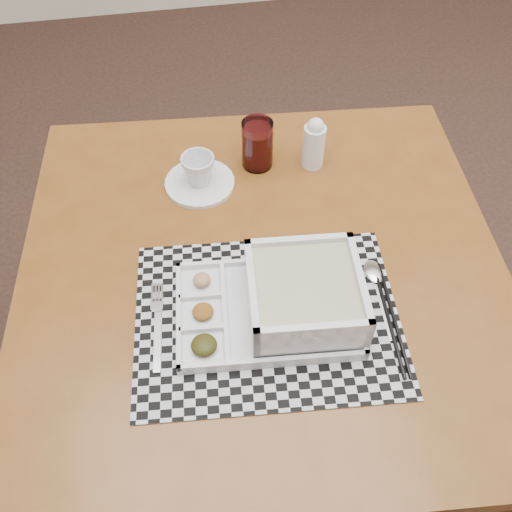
{
  "coord_description": "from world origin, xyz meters",
  "views": [
    {
      "loc": [
        -0.32,
        -0.52,
        1.56
      ],
      "look_at": [
        -0.21,
        0.1,
        0.79
      ],
      "focal_mm": 40.0,
      "sensor_mm": 36.0,
      "label": 1
    }
  ],
  "objects_px": {
    "dining_table": "(262,287)",
    "juice_glass": "(257,146)",
    "creamer_bottle": "(314,143)",
    "serving_tray": "(295,300)",
    "cup": "(198,170)"
  },
  "relations": [
    {
      "from": "dining_table",
      "to": "juice_glass",
      "type": "bearing_deg",
      "value": 81.84
    },
    {
      "from": "dining_table",
      "to": "creamer_bottle",
      "type": "xyz_separation_m",
      "value": [
        0.16,
        0.26,
        0.13
      ]
    },
    {
      "from": "serving_tray",
      "to": "juice_glass",
      "type": "relative_size",
      "value": 3.04
    },
    {
      "from": "dining_table",
      "to": "serving_tray",
      "type": "xyz_separation_m",
      "value": [
        0.03,
        -0.12,
        0.11
      ]
    },
    {
      "from": "dining_table",
      "to": "juice_glass",
      "type": "xyz_separation_m",
      "value": [
        0.04,
        0.29,
        0.12
      ]
    },
    {
      "from": "creamer_bottle",
      "to": "cup",
      "type": "bearing_deg",
      "value": -175.0
    },
    {
      "from": "juice_glass",
      "to": "cup",
      "type": "bearing_deg",
      "value": -161.71
    },
    {
      "from": "cup",
      "to": "dining_table",
      "type": "bearing_deg",
      "value": -63.73
    },
    {
      "from": "dining_table",
      "to": "serving_tray",
      "type": "relative_size",
      "value": 2.97
    },
    {
      "from": "cup",
      "to": "creamer_bottle",
      "type": "bearing_deg",
      "value": 10.15
    },
    {
      "from": "dining_table",
      "to": "serving_tray",
      "type": "bearing_deg",
      "value": -73.22
    },
    {
      "from": "juice_glass",
      "to": "creamer_bottle",
      "type": "bearing_deg",
      "value": -10.43
    },
    {
      "from": "cup",
      "to": "juice_glass",
      "type": "height_order",
      "value": "juice_glass"
    },
    {
      "from": "cup",
      "to": "serving_tray",
      "type": "bearing_deg",
      "value": -65.11
    },
    {
      "from": "dining_table",
      "to": "cup",
      "type": "distance_m",
      "value": 0.28
    }
  ]
}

